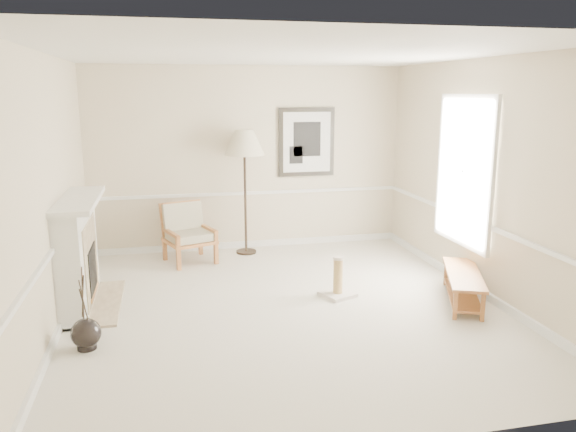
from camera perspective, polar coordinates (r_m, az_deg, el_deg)
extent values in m
plane|color=silver|center=(6.72, -0.31, -9.31)|extent=(5.50, 5.50, 0.00)
cube|color=beige|center=(9.00, -4.06, 5.81)|extent=(5.00, 0.04, 2.90)
cube|color=beige|center=(3.75, 8.64, -3.89)|extent=(5.00, 0.04, 2.90)
cube|color=beige|center=(6.30, -23.17, 1.92)|extent=(0.04, 5.50, 2.90)
cube|color=beige|center=(7.27, 19.35, 3.52)|extent=(0.04, 5.50, 2.90)
cube|color=white|center=(6.25, -0.35, 16.21)|extent=(5.00, 5.50, 0.04)
cube|color=white|center=(9.25, -3.90, -2.84)|extent=(4.95, 0.04, 0.10)
cube|color=white|center=(9.07, -3.98, 2.35)|extent=(4.95, 0.04, 0.05)
cube|color=white|center=(7.58, 17.54, 4.38)|extent=(0.03, 1.20, 1.80)
cube|color=white|center=(7.58, 17.47, 4.38)|extent=(0.05, 1.34, 1.94)
cube|color=black|center=(9.14, 1.90, 7.51)|extent=(0.92, 0.04, 1.10)
cube|color=white|center=(9.11, 1.94, 7.50)|extent=(0.78, 0.01, 0.96)
cube|color=black|center=(9.10, 1.95, 7.81)|extent=(0.45, 0.01, 0.55)
cube|color=white|center=(7.03, -20.62, -3.76)|extent=(0.28, 1.50, 1.25)
cube|color=white|center=(6.88, -20.62, 1.51)|extent=(0.46, 1.64, 0.06)
cube|color=#C6B28E|center=(7.03, -19.40, -4.30)|extent=(0.02, 1.05, 0.95)
cube|color=black|center=(7.07, -19.24, -5.30)|extent=(0.02, 0.62, 0.58)
cube|color=#C48A41|center=(7.15, -19.05, -7.29)|extent=(0.01, 0.66, 0.05)
cube|color=#C6B28E|center=(7.20, -18.97, -8.38)|extent=(0.60, 1.50, 0.03)
sphere|color=black|center=(6.00, -19.84, -11.12)|extent=(0.29, 0.29, 0.29)
cylinder|color=black|center=(6.05, -19.75, -12.22)|extent=(0.19, 0.19, 0.08)
cylinder|color=black|center=(5.86, -20.12, -7.68)|extent=(0.07, 0.11, 0.46)
cylinder|color=black|center=(5.87, -20.09, -8.01)|extent=(0.08, 0.14, 0.38)
cylinder|color=black|center=(5.85, -20.14, -7.34)|extent=(0.04, 0.06, 0.55)
cube|color=#9F5D33|center=(8.16, -11.05, -4.23)|extent=(0.07, 0.07, 0.36)
cube|color=#9F5D33|center=(8.69, -12.41, -3.27)|extent=(0.07, 0.07, 0.36)
cube|color=#9F5D33|center=(8.37, -7.32, -3.67)|extent=(0.07, 0.07, 0.36)
cube|color=#9F5D33|center=(8.88, -8.88, -2.77)|extent=(0.07, 0.07, 0.36)
cube|color=#9F5D33|center=(8.48, -9.95, -2.50)|extent=(0.83, 0.83, 0.05)
cube|color=#9F5D33|center=(8.68, -10.76, -0.20)|extent=(0.67, 0.36, 0.51)
cube|color=#9F5D33|center=(8.34, -11.85, -1.70)|extent=(0.27, 0.64, 0.05)
cube|color=#9F5D33|center=(8.55, -8.19, -1.21)|extent=(0.27, 0.64, 0.05)
cube|color=beige|center=(8.46, -9.98, -1.94)|extent=(0.76, 0.76, 0.11)
cube|color=beige|center=(8.63, -10.63, -0.15)|extent=(0.63, 0.37, 0.46)
cylinder|color=black|center=(8.93, -4.26, -3.63)|extent=(0.32, 0.32, 0.03)
cylinder|color=black|center=(8.73, -4.36, 1.95)|extent=(0.04, 0.04, 1.74)
cone|color=beige|center=(8.61, -4.45, 7.47)|extent=(0.78, 0.78, 0.38)
cube|color=#9F5D33|center=(7.12, 17.42, -5.65)|extent=(0.86, 1.33, 0.04)
cube|color=#9F5D33|center=(7.20, 17.29, -7.60)|extent=(0.77, 1.23, 0.03)
cube|color=#9F5D33|center=(6.61, 16.63, -8.71)|extent=(0.06, 0.06, 0.33)
cube|color=#9F5D33|center=(6.65, 19.18, -8.75)|extent=(0.06, 0.06, 0.33)
cube|color=#9F5D33|center=(7.71, 15.75, -5.57)|extent=(0.06, 0.06, 0.33)
cube|color=#9F5D33|center=(7.75, 17.92, -5.63)|extent=(0.06, 0.06, 0.33)
cube|color=beige|center=(7.10, 5.06, -7.94)|extent=(0.47, 0.47, 0.05)
cylinder|color=tan|center=(7.02, 5.10, -6.10)|extent=(0.12, 0.12, 0.43)
cylinder|color=beige|center=(6.95, 5.13, -4.26)|extent=(0.14, 0.14, 0.04)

